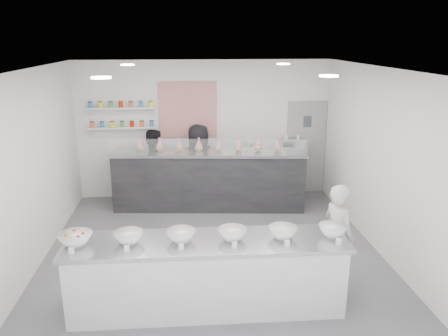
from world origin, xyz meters
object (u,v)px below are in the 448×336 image
at_px(staff_right, 199,164).
at_px(espresso_machine, 292,148).
at_px(back_bar, 209,180).
at_px(staff_left, 153,168).
at_px(woman_prep, 338,236).
at_px(prep_counter, 207,275).
at_px(espresso_ledge, 274,176).

bearing_deg(staff_right, espresso_machine, 168.52).
xyz_separation_m(back_bar, staff_left, (-1.17, 0.30, 0.21)).
bearing_deg(woman_prep, prep_counter, 80.93).
distance_m(woman_prep, staff_right, 3.92).
bearing_deg(back_bar, prep_counter, -88.05).
bearing_deg(espresso_machine, espresso_ledge, 180.00).
bearing_deg(espresso_ledge, woman_prep, -87.91).
distance_m(staff_left, staff_right, 0.97).
height_order(woman_prep, staff_left, staff_left).
height_order(back_bar, espresso_ledge, back_bar).
bearing_deg(staff_right, prep_counter, 69.44).
xyz_separation_m(prep_counter, espresso_machine, (2.11, 4.18, 0.60)).
distance_m(back_bar, espresso_ledge, 1.63).
bearing_deg(staff_left, espresso_machine, -177.14).
height_order(prep_counter, staff_right, staff_right).
relative_size(back_bar, staff_left, 2.41).
distance_m(prep_counter, staff_right, 3.89).
distance_m(prep_counter, espresso_ledge, 4.53).
relative_size(espresso_machine, staff_right, 0.29).
height_order(espresso_machine, staff_left, staff_left).
distance_m(prep_counter, espresso_machine, 4.72).
bearing_deg(staff_right, woman_prep, 97.74).
distance_m(back_bar, woman_prep, 3.56).
relative_size(espresso_ledge, staff_left, 0.74).
distance_m(prep_counter, woman_prep, 1.93).
xyz_separation_m(prep_counter, staff_left, (-0.94, 3.86, 0.33)).
relative_size(prep_counter, woman_prep, 2.34).
height_order(espresso_ledge, staff_right, staff_right).
bearing_deg(woman_prep, espresso_ledge, -19.13).
height_order(prep_counter, back_bar, back_bar).
bearing_deg(espresso_ledge, espresso_machine, 0.00).
bearing_deg(staff_right, back_bar, 102.23).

